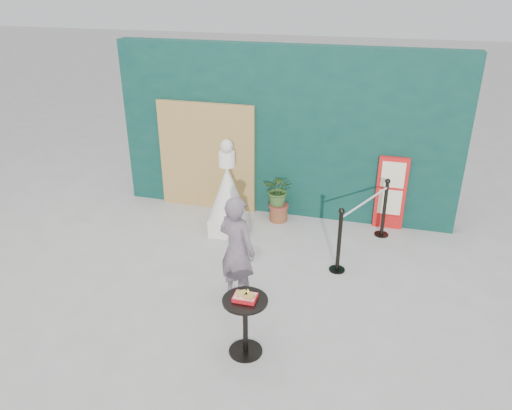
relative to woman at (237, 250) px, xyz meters
The scene contains 10 objects.
ground 0.82m from the woman, 87.25° to the right, with size 60.00×60.00×0.00m, color #ADAAA5.
back_wall 2.95m from the woman, 89.72° to the left, with size 6.00×0.30×3.00m, color #0A2F2B.
bamboo_fence 3.00m from the woman, 117.60° to the left, with size 1.80×0.08×2.00m, color tan.
woman is the anchor object (origin of this frame).
menu_board 3.28m from the woman, 54.32° to the left, with size 0.50×0.07×1.30m.
statue 1.90m from the woman, 111.66° to the left, with size 0.65×0.65×1.66m.
cafe_table 1.11m from the woman, 68.04° to the right, with size 0.52×0.52×0.75m.
food_basket 1.07m from the woman, 67.89° to the right, with size 0.26×0.19×0.11m.
planter 2.45m from the woman, 89.53° to the left, with size 0.52×0.45×0.89m.
stanchion_barrier 2.31m from the woman, 47.96° to the left, with size 0.84×1.54×1.03m.
Camera 1 is at (1.70, -5.11, 4.10)m, focal length 35.00 mm.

